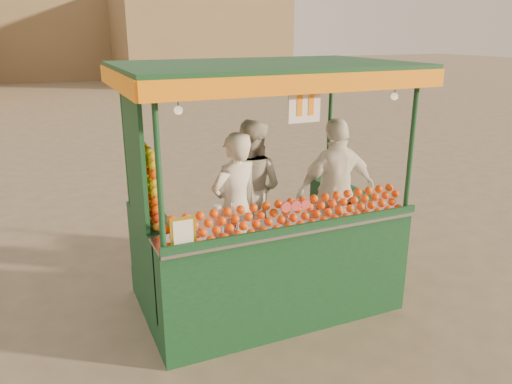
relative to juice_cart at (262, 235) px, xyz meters
name	(u,v)px	position (x,y,z in m)	size (l,w,h in m)	color
ground	(258,306)	(-0.04, 0.01, -0.83)	(90.00, 90.00, 0.00)	brown
building_right	(198,36)	(6.96, 24.01, 1.67)	(9.00, 6.00, 5.00)	olive
building_center	(22,18)	(-2.04, 30.01, 2.67)	(14.00, 7.00, 7.00)	olive
juice_cart	(262,235)	(0.00, 0.00, 0.00)	(2.79, 1.81, 2.54)	#0F381B
vendor_left	(235,207)	(-0.20, 0.22, 0.26)	(0.65, 0.51, 1.58)	silver
vendor_middle	(251,188)	(0.18, 0.72, 0.27)	(0.97, 0.98, 1.60)	beige
vendor_right	(336,191)	(0.98, 0.17, 0.29)	(0.98, 0.44, 1.64)	white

